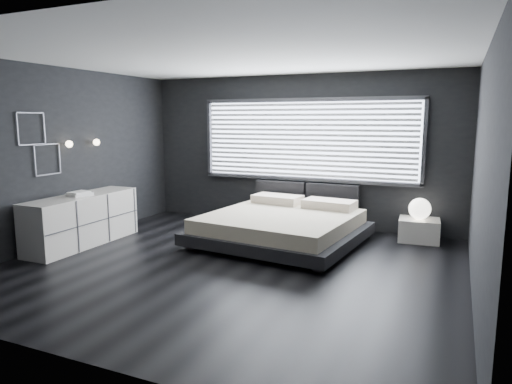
% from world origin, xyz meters
% --- Properties ---
extents(room, '(6.04, 6.00, 2.80)m').
position_xyz_m(room, '(0.00, 0.00, 1.40)').
color(room, black).
rests_on(room, ground).
extents(window, '(4.14, 0.09, 1.52)m').
position_xyz_m(window, '(0.20, 2.70, 1.61)').
color(window, white).
rests_on(window, ground).
extents(headboard, '(1.96, 0.16, 0.52)m').
position_xyz_m(headboard, '(0.22, 2.64, 0.57)').
color(headboard, black).
rests_on(headboard, ground).
extents(sconce_near, '(0.18, 0.11, 0.11)m').
position_xyz_m(sconce_near, '(-2.88, 0.05, 1.60)').
color(sconce_near, silver).
rests_on(sconce_near, ground).
extents(sconce_far, '(0.18, 0.11, 0.11)m').
position_xyz_m(sconce_far, '(-2.88, 0.65, 1.60)').
color(sconce_far, silver).
rests_on(sconce_far, ground).
extents(wall_art_upper, '(0.01, 0.48, 0.48)m').
position_xyz_m(wall_art_upper, '(-2.98, -0.55, 1.85)').
color(wall_art_upper, '#47474C').
rests_on(wall_art_upper, ground).
extents(wall_art_lower, '(0.01, 0.48, 0.48)m').
position_xyz_m(wall_art_lower, '(-2.98, -0.30, 1.38)').
color(wall_art_lower, '#47474C').
rests_on(wall_art_lower, ground).
extents(bed, '(2.66, 2.56, 0.63)m').
position_xyz_m(bed, '(0.23, 1.36, 0.29)').
color(bed, black).
rests_on(bed, ground).
extents(nightstand, '(0.67, 0.57, 0.37)m').
position_xyz_m(nightstand, '(2.25, 2.40, 0.19)').
color(nightstand, silver).
rests_on(nightstand, ground).
extents(orb_lamp, '(0.35, 0.35, 0.35)m').
position_xyz_m(orb_lamp, '(2.25, 2.37, 0.55)').
color(orb_lamp, white).
rests_on(orb_lamp, nightstand).
extents(dresser, '(0.58, 2.01, 0.80)m').
position_xyz_m(dresser, '(-2.65, 0.01, 0.40)').
color(dresser, silver).
rests_on(dresser, ground).
extents(book_stack, '(0.31, 0.37, 0.07)m').
position_xyz_m(book_stack, '(-2.63, -0.05, 0.83)').
color(book_stack, white).
rests_on(book_stack, dresser).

